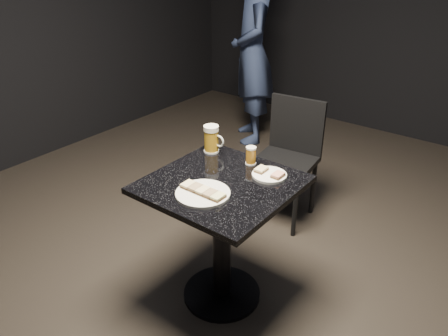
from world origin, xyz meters
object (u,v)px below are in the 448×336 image
Objects in this scene: plate_small at (269,175)px; beer_mug at (212,139)px; chair at (289,153)px; patron at (253,54)px; table at (222,222)px; beer_tumbler at (251,155)px; plate_large at (203,194)px.

beer_mug is at bearing 173.37° from plate_small.
patron is at bearing 134.92° from chair.
beer_tumbler reaches higher than table.
table is (-0.01, 0.15, -0.25)m from plate_large.
patron is at bearing 117.49° from beer_mug.
patron is 1.96m from beer_mug.
patron reaches higher than beer_mug.
beer_mug reaches higher than table.
table is at bearing -90.15° from beer_tumbler.
chair is at bearing 112.13° from plate_small.
plate_large is 0.30× the size of chair.
table is 0.48m from beer_mug.
beer_mug reaches higher than chair.
beer_mug is 1.61× the size of beer_tumbler.
chair is at bearing 99.23° from table.
patron reaches higher than chair.
patron reaches higher than plate_large.
plate_small is at bearing 51.04° from table.
beer_mug is (-0.26, 0.24, 0.32)m from table.
plate_small is (0.15, 0.35, 0.00)m from plate_large.
beer_mug is at bearing 136.86° from table.
patron reaches higher than beer_tumbler.
table is 4.75× the size of beer_mug.
beer_mug is 0.18× the size of chair.
chair reaches higher than plate_large.
plate_small is at bearing -21.15° from beer_tumbler.
plate_large is at bearing -89.11° from beer_tumbler.
patron is (-1.32, 1.79, 0.11)m from plate_small.
chair reaches higher than beer_tumbler.
chair is at bearing 81.99° from beer_mug.
plate_small is at bearing -6.78° from patron.
plate_large is 0.29m from table.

